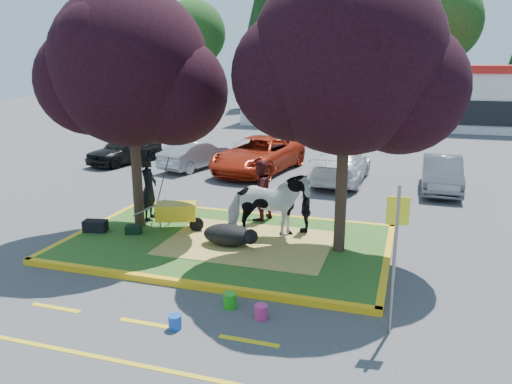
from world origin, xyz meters
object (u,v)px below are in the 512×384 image
(handler, at_px, (149,188))
(car_silver, at_px, (196,155))
(cow, at_px, (268,206))
(car_black, at_px, (125,149))
(bucket_blue, at_px, (175,322))
(bucket_pink, at_px, (261,312))
(sign_post, at_px, (395,244))
(wheelbarrow, at_px, (177,212))
(bucket_green, at_px, (230,301))
(calf, at_px, (228,235))

(handler, xyz_separation_m, car_silver, (-1.99, 7.71, -0.47))
(cow, height_order, car_silver, cow)
(car_black, bearing_deg, bucket_blue, -39.85)
(bucket_blue, bearing_deg, bucket_pink, 30.77)
(cow, height_order, bucket_pink, cow)
(sign_post, relative_size, bucket_pink, 9.94)
(wheelbarrow, xyz_separation_m, bucket_blue, (2.23, -4.64, -0.53))
(bucket_pink, relative_size, car_silver, 0.07)
(cow, distance_m, sign_post, 4.97)
(cow, height_order, bucket_blue, cow)
(sign_post, height_order, car_black, sign_post)
(bucket_green, xyz_separation_m, car_silver, (-6.06, 11.88, 0.48))
(bucket_green, bearing_deg, calf, 111.36)
(bucket_green, distance_m, bucket_blue, 1.25)
(car_black, bearing_deg, bucket_pink, -34.11)
(calf, xyz_separation_m, bucket_blue, (0.44, -3.87, -0.30))
(handler, height_order, bucket_blue, handler)
(calf, distance_m, bucket_blue, 3.91)
(bucket_blue, distance_m, car_silver, 14.03)
(sign_post, height_order, bucket_green, sign_post)
(calf, bearing_deg, bucket_pink, -36.33)
(sign_post, distance_m, bucket_green, 3.41)
(wheelbarrow, xyz_separation_m, sign_post, (5.94, -3.60, 1.02))
(wheelbarrow, bearing_deg, sign_post, -52.25)
(cow, distance_m, bucket_pink, 4.08)
(wheelbarrow, bearing_deg, bucket_pink, -67.58)
(wheelbarrow, height_order, car_black, car_black)
(bucket_green, bearing_deg, sign_post, -0.42)
(cow, relative_size, sign_post, 0.78)
(wheelbarrow, relative_size, bucket_pink, 7.20)
(bucket_blue, bearing_deg, handler, 123.04)
(cow, xyz_separation_m, wheelbarrow, (-2.62, -0.04, -0.38))
(sign_post, xyz_separation_m, car_silver, (-9.10, 11.91, -1.06))
(wheelbarrow, distance_m, bucket_pink, 5.28)
(car_black, xyz_separation_m, car_silver, (3.65, -0.05, -0.03))
(handler, height_order, car_silver, handler)
(cow, bearing_deg, bucket_blue, 154.68)
(calf, bearing_deg, car_silver, 141.61)
(cow, bearing_deg, wheelbarrow, 70.29)
(bucket_pink, bearing_deg, sign_post, 5.17)
(cow, height_order, sign_post, sign_post)
(bucket_green, distance_m, car_black, 15.40)
(sign_post, xyz_separation_m, bucket_blue, (-3.71, -1.03, -1.56))
(cow, xyz_separation_m, calf, (-0.82, -0.80, -0.61))
(cow, height_order, bucket_green, cow)
(cow, bearing_deg, calf, 113.80)
(handler, xyz_separation_m, wheelbarrow, (1.17, -0.60, -0.43))
(handler, xyz_separation_m, bucket_green, (4.07, -4.18, -0.95))
(sign_post, bearing_deg, car_black, 129.29)
(calf, xyz_separation_m, wheelbarrow, (-1.79, 0.76, 0.23))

